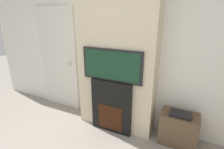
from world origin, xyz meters
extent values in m
cube|color=silver|center=(0.00, 2.03, 1.35)|extent=(6.00, 0.06, 2.70)
cube|color=beige|center=(0.00, 1.82, 1.35)|extent=(1.26, 0.35, 2.70)
cube|color=black|center=(0.00, 1.65, 0.44)|extent=(0.68, 0.14, 0.89)
cube|color=#33160A|center=(0.00, 1.58, 0.27)|extent=(0.42, 0.01, 0.43)
cube|color=black|center=(0.00, 1.65, 1.14)|extent=(0.97, 0.06, 0.49)
cube|color=#143823|center=(0.00, 1.62, 1.14)|extent=(0.89, 0.01, 0.44)
cube|color=brown|center=(1.03, 1.79, 0.24)|extent=(0.53, 0.33, 0.49)
cube|color=black|center=(1.03, 1.76, 0.51)|extent=(0.29, 0.18, 0.05)
cube|color=silver|center=(-1.35, 1.98, 1.00)|extent=(0.87, 0.04, 2.00)
sphere|color=silver|center=(-1.04, 1.94, 0.96)|extent=(0.06, 0.06, 0.06)
camera|label=1|loc=(1.09, -0.61, 1.86)|focal=28.00mm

